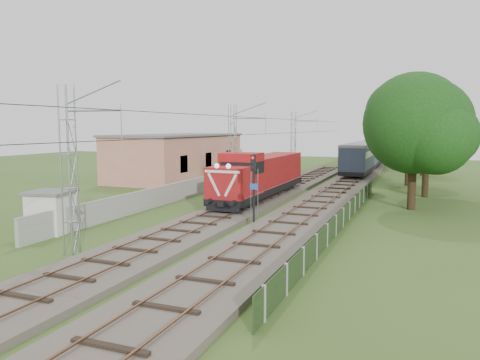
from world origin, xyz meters
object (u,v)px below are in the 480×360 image
at_px(coach_rake, 384,145).
at_px(relay_hut, 51,212).
at_px(signal_post, 254,177).
at_px(locomotive, 261,175).

bearing_deg(coach_rake, relay_hut, -99.30).
bearing_deg(signal_post, relay_hut, -151.18).
xyz_separation_m(locomotive, coach_rake, (5.00, 60.17, 0.35)).
height_order(locomotive, signal_post, locomotive).
bearing_deg(locomotive, coach_rake, 85.25).
bearing_deg(signal_post, coach_rake, 88.31).
relative_size(signal_post, relay_hut, 1.62).
xyz_separation_m(coach_rake, relay_hut, (-12.40, -75.69, -1.24)).
relative_size(locomotive, coach_rake, 0.18).
bearing_deg(locomotive, relay_hut, -115.49).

